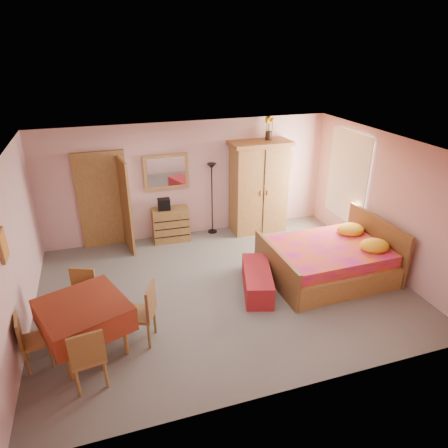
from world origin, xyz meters
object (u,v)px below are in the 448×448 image
object	(u,v)px
wardrobe	(259,187)
chair_south	(87,355)
sunflower_vase	(269,128)
bench	(257,280)
bed	(328,251)
chair_north	(80,299)
stereo	(164,204)
wall_mirror	(166,172)
floor_lamp	(212,199)
chair_west	(35,340)
dining_table	(86,328)
chest_of_drawers	(171,225)
chair_east	(139,313)

from	to	relation	value
wardrobe	chair_south	size ratio (longest dim) A/B	2.26
sunflower_vase	bench	world-z (taller)	sunflower_vase
bed	chair_south	world-z (taller)	bed
bed	chair_north	xyz separation A→B (m)	(-4.44, -0.07, -0.08)
stereo	wardrobe	bearing A→B (deg)	-2.09
wall_mirror	chair_south	xyz separation A→B (m)	(-1.81, -4.02, -1.08)
floor_lamp	chair_north	world-z (taller)	floor_lamp
bench	chair_north	distance (m)	3.00
wall_mirror	sunflower_vase	xyz separation A→B (m)	(2.29, -0.19, 0.84)
floor_lamp	stereo	bearing A→B (deg)	-174.68
wardrobe	chair_west	size ratio (longest dim) A/B	2.60
dining_table	sunflower_vase	bearing A→B (deg)	37.73
wardrobe	dining_table	distance (m)	5.03
chair_west	floor_lamp	bearing A→B (deg)	124.64
chest_of_drawers	chair_south	xyz separation A→B (m)	(-1.81, -3.81, 0.09)
bed	bench	distance (m)	1.49
chair_south	chair_east	distance (m)	0.97
chest_of_drawers	wardrobe	world-z (taller)	wardrobe
bed	dining_table	distance (m)	4.43
stereo	wardrobe	xyz separation A→B (m)	(2.19, -0.08, 0.18)
wardrobe	dining_table	xyz separation A→B (m)	(-3.90, -3.11, -0.66)
chair_south	chair_north	bearing A→B (deg)	86.93
chest_of_drawers	bed	distance (m)	3.49
wardrobe	chair_north	bearing A→B (deg)	-149.70
floor_lamp	bed	size ratio (longest dim) A/B	0.74
sunflower_vase	chair_east	distance (m)	5.02
bench	dining_table	bearing A→B (deg)	-166.66
sunflower_vase	bed	world-z (taller)	sunflower_vase
stereo	bench	world-z (taller)	stereo
wall_mirror	chair_north	bearing A→B (deg)	-126.35
bed	chair_west	distance (m)	5.09
bench	chair_south	bearing A→B (deg)	-155.28
chair_north	floor_lamp	bearing A→B (deg)	-115.16
floor_lamp	chair_east	world-z (taller)	floor_lamp
wall_mirror	wardrobe	xyz separation A→B (m)	(2.07, -0.27, -0.48)
wall_mirror	wardrobe	world-z (taller)	wardrobe
chest_of_drawers	chair_west	distance (m)	4.08
chair_north	chest_of_drawers	bearing A→B (deg)	-104.55
bed	dining_table	xyz separation A→B (m)	(-4.36, -0.77, -0.12)
sunflower_vase	chair_west	world-z (taller)	sunflower_vase
wardrobe	chair_south	xyz separation A→B (m)	(-3.88, -3.75, -0.60)
wardrobe	dining_table	bearing A→B (deg)	-142.42
chair_west	wardrobe	bearing A→B (deg)	115.60
floor_lamp	chair_east	distance (m)	3.91
wardrobe	bench	xyz separation A→B (m)	(-0.99, -2.42, -0.85)
chair_west	wall_mirror	bearing A→B (deg)	134.89
bench	chair_south	world-z (taller)	chair_south
chest_of_drawers	bench	xyz separation A→B (m)	(1.08, -2.48, -0.17)
chair_north	wardrobe	bearing A→B (deg)	-125.68
floor_lamp	chair_south	bearing A→B (deg)	-125.52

